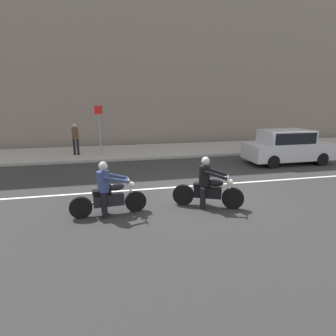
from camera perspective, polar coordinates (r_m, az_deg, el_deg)
name	(u,v)px	position (r m, az deg, el deg)	size (l,w,h in m)	color
ground_plane	(200,194)	(9.67, 6.71, -5.41)	(80.00, 80.00, 0.00)	#2C2C2C
sidewalk_slab	(159,151)	(17.16, -1.92, 3.68)	(40.00, 4.40, 0.14)	#99968E
building_facade	(149,35)	(20.65, -4.01, 26.16)	(40.00, 1.40, 14.95)	slate
lane_marking_stripe	(201,185)	(10.58, 6.90, -3.64)	(18.00, 0.14, 0.01)	silver
motorcycle_with_rider_denim_blue	(108,193)	(7.93, -12.50, -5.25)	(2.18, 0.70, 1.58)	black
motorcycle_with_rider_black_leather	(208,187)	(8.40, 8.30, -3.96)	(2.04, 1.06, 1.58)	black
parked_sedan_silver	(287,146)	(15.22, 23.75, 4.18)	(4.40, 1.82, 1.72)	#B2B5BA
street_sign_post	(99,126)	(15.70, -14.22, 8.64)	(0.44, 0.08, 2.76)	gray
pedestrian_bystander	(75,137)	(16.21, -18.89, 6.21)	(0.34, 0.34, 1.75)	black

